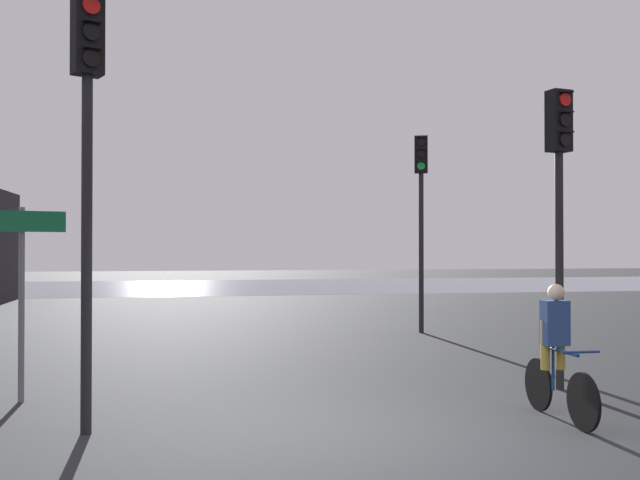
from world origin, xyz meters
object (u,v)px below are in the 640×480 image
(traffic_light_far_right, at_px, (421,197))
(direction_sign_post, at_px, (22,275))
(traffic_light_near_left, at_px, (87,130))
(cyclist, at_px, (557,351))
(traffic_light_near_right, at_px, (559,181))

(traffic_light_far_right, relative_size, direction_sign_post, 1.84)
(traffic_light_near_left, distance_m, traffic_light_far_right, 10.73)
(traffic_light_near_left, relative_size, traffic_light_far_right, 1.02)
(traffic_light_near_left, bearing_deg, cyclist, 151.83)
(traffic_light_near_right, height_order, direction_sign_post, traffic_light_near_right)
(traffic_light_far_right, distance_m, direction_sign_post, 10.29)
(traffic_light_far_right, xyz_separation_m, direction_sign_post, (-7.83, -6.48, -1.62))
(traffic_light_near_right, height_order, traffic_light_far_right, traffic_light_far_right)
(traffic_light_near_right, bearing_deg, cyclist, 47.88)
(traffic_light_near_left, bearing_deg, traffic_light_far_right, -153.35)
(traffic_light_near_left, xyz_separation_m, traffic_light_far_right, (6.77, 8.33, -0.05))
(traffic_light_far_right, bearing_deg, direction_sign_post, 58.20)
(traffic_light_near_right, xyz_separation_m, direction_sign_post, (-7.50, 0.56, -1.34))
(traffic_light_near_left, height_order, traffic_light_far_right, traffic_light_near_left)
(traffic_light_far_right, xyz_separation_m, cyclist, (-1.32, -8.70, -2.49))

